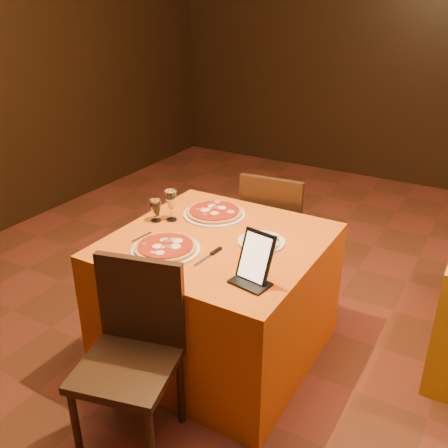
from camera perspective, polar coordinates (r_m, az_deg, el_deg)
The scene contains 14 objects.
floor at distance 3.03m, azimuth 7.74°, elevation -16.00°, with size 6.00×7.00×0.01m, color #5E2D19.
wall_back at distance 5.74m, azimuth 23.26°, elevation 17.42°, with size 6.00×0.01×2.80m, color black.
main_table at distance 2.91m, azimuth -0.66°, elevation -8.31°, with size 1.10×1.10×0.75m, color #D0550D.
chair_main_near at distance 2.36m, azimuth -11.07°, elevation -15.77°, with size 0.39×0.39×0.91m, color #311D0F, non-canonical shape.
chair_main_far at distance 3.50m, azimuth 6.19°, elevation -0.83°, with size 0.43×0.43×0.91m, color #311C10, non-canonical shape.
pizza_near at distance 2.61m, azimuth -6.69°, elevation -2.79°, with size 0.36×0.36×0.03m.
pizza_far at distance 3.00m, azimuth -1.10°, elevation 1.25°, with size 0.37×0.37×0.03m.
cutlet_dish at distance 2.68m, azimuth 4.31°, elevation -1.94°, with size 0.26×0.26×0.03m.
wine_glass at distance 2.92m, azimuth -6.07°, elevation 2.14°, with size 0.08×0.08×0.19m, color #F4E58A, non-canonical shape.
water_glass at distance 2.93m, azimuth -7.82°, elevation 1.49°, with size 0.06×0.06×0.13m, color silver, non-canonical shape.
tablet at distance 2.30m, azimuth 3.65°, elevation -3.77°, with size 0.17×0.01×0.24m, color black.
knife at distance 2.53m, azimuth -2.06°, elevation -3.95°, with size 0.19×0.02×0.01m, color #B4B2B9.
fork_near at distance 2.77m, azimuth -9.39°, elevation -1.49°, with size 0.15×0.02×0.01m, color #A2A3A9.
fork_far at distance 3.01m, azimuth 1.45°, elevation 1.03°, with size 0.14×0.02×0.01m, color #B0B0B7.
Camera 1 is at (0.80, -2.15, 1.98)m, focal length 40.00 mm.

